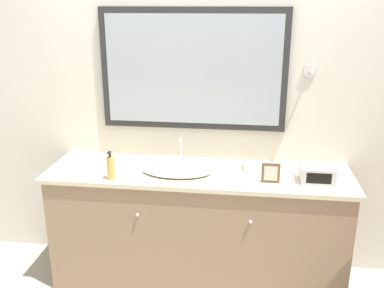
% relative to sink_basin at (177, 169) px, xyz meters
% --- Properties ---
extents(wall_back, '(8.00, 0.18, 2.55)m').
position_rel_sink_basin_xyz_m(wall_back, '(0.14, 0.34, 0.40)').
color(wall_back, silver).
rests_on(wall_back, ground_plane).
extents(vanity_counter, '(2.11, 0.58, 0.87)m').
position_rel_sink_basin_xyz_m(vanity_counter, '(0.14, 0.02, -0.45)').
color(vanity_counter, '#937556').
rests_on(vanity_counter, ground_plane).
extents(sink_basin, '(0.49, 0.35, 0.20)m').
position_rel_sink_basin_xyz_m(sink_basin, '(0.00, 0.00, 0.00)').
color(sink_basin, silver).
rests_on(sink_basin, vanity_counter).
extents(soap_bottle, '(0.05, 0.05, 0.20)m').
position_rel_sink_basin_xyz_m(soap_bottle, '(-0.41, -0.18, 0.06)').
color(soap_bottle, gold).
rests_on(soap_bottle, vanity_counter).
extents(appliance_box, '(0.22, 0.16, 0.11)m').
position_rel_sink_basin_xyz_m(appliance_box, '(0.93, -0.05, 0.03)').
color(appliance_box, '#BCBCC1').
rests_on(appliance_box, vanity_counter).
extents(picture_frame, '(0.12, 0.01, 0.14)m').
position_rel_sink_basin_xyz_m(picture_frame, '(0.63, -0.11, 0.05)').
color(picture_frame, brown).
rests_on(picture_frame, vanity_counter).
extents(hand_towel_near_sink, '(0.15, 0.10, 0.04)m').
position_rel_sink_basin_xyz_m(hand_towel_near_sink, '(0.53, 0.14, 0.00)').
color(hand_towel_near_sink, white).
rests_on(hand_towel_near_sink, vanity_counter).
extents(metal_tray, '(0.15, 0.12, 0.01)m').
position_rel_sink_basin_xyz_m(metal_tray, '(0.83, 0.15, -0.01)').
color(metal_tray, '#ADADB2').
rests_on(metal_tray, vanity_counter).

